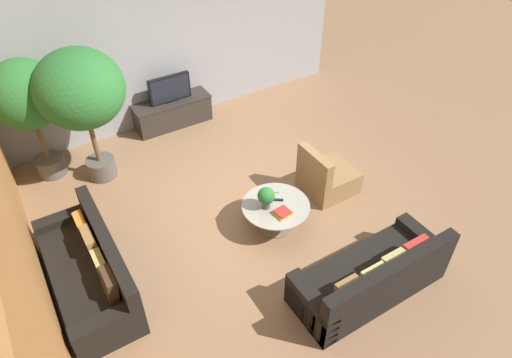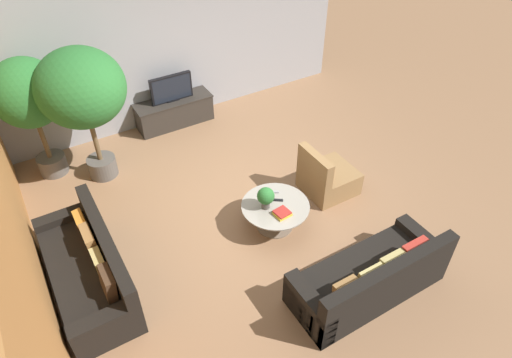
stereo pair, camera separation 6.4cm
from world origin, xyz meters
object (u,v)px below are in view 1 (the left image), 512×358
couch_by_wall (91,271)px  couch_near_entry (372,277)px  television (170,89)px  potted_plant_tabletop (266,197)px  potted_palm_tall (27,99)px  armchair_wicker (326,177)px  potted_palm_corner (80,92)px  coffee_table (276,211)px  media_console (173,112)px

couch_by_wall → couch_near_entry: same height
television → potted_plant_tabletop: bearing=-89.6°
television → potted_palm_tall: bearing=-172.2°
armchair_wicker → potted_palm_corner: size_ratio=0.37×
television → coffee_table: 3.47m
couch_near_entry → coffee_table: bearing=-76.5°
media_console → coffee_table: 3.43m
media_console → television: (0.00, -0.00, 0.51)m
potted_plant_tabletop → potted_palm_tall: bearing=128.9°
coffee_table → couch_by_wall: couch_by_wall is taller
couch_by_wall → armchair_wicker: 3.86m
television → couch_by_wall: 4.01m
couch_by_wall → potted_plant_tabletop: (2.54, -0.30, 0.35)m
media_console → potted_palm_tall: size_ratio=0.72×
armchair_wicker → potted_palm_tall: bearing=53.1°
couch_by_wall → couch_near_entry: bearing=57.1°
television → couch_near_entry: television is taller
couch_near_entry → potted_palm_tall: size_ratio=0.98×
coffee_table → armchair_wicker: size_ratio=1.18×
couch_by_wall → potted_palm_corner: potted_palm_corner is taller
media_console → potted_palm_corner: size_ratio=0.66×
media_console → potted_plant_tabletop: potted_plant_tabletop is taller
couch_by_wall → potted_palm_corner: size_ratio=0.93×
television → potted_plant_tabletop: (0.03, -3.39, -0.15)m
coffee_table → couch_near_entry: (0.40, -1.66, -0.01)m
media_console → coffee_table: bearing=-87.1°
couch_near_entry → armchair_wicker: armchair_wicker is taller
media_console → coffee_table: size_ratio=1.49×
television → couch_by_wall: (-2.51, -3.09, -0.50)m
television → couch_by_wall: bearing=-129.2°
couch_near_entry → potted_palm_corner: potted_palm_corner is taller
potted_palm_corner → couch_near_entry: bearing=-61.7°
potted_palm_corner → potted_palm_tall: bearing=144.6°
television → media_console: bearing=90.0°
television → potted_palm_corner: bearing=-153.7°
potted_palm_tall → armchair_wicker: bearing=-36.9°
coffee_table → couch_by_wall: size_ratio=0.47×
couch_by_wall → potted_plant_tabletop: couch_by_wall is taller
armchair_wicker → potted_palm_tall: 4.88m
armchair_wicker → couch_near_entry: bearing=158.1°
armchair_wicker → potted_palm_tall: (-3.78, 2.84, 1.21)m
coffee_table → media_console: bearing=92.9°
media_console → potted_palm_tall: potted_palm_tall is taller
coffee_table → couch_near_entry: bearing=-76.5°
coffee_table → potted_palm_tall: bearing=130.1°
armchair_wicker → potted_palm_corner: potted_palm_corner is taller
armchair_wicker → couch_by_wall: bearing=88.8°
media_console → couch_by_wall: size_ratio=0.71×
armchair_wicker → potted_plant_tabletop: armchair_wicker is taller
coffee_table → couch_near_entry: size_ratio=0.49×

